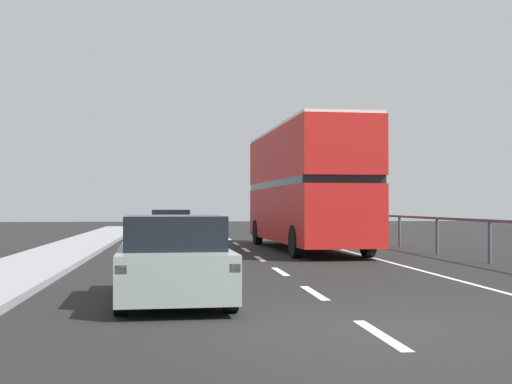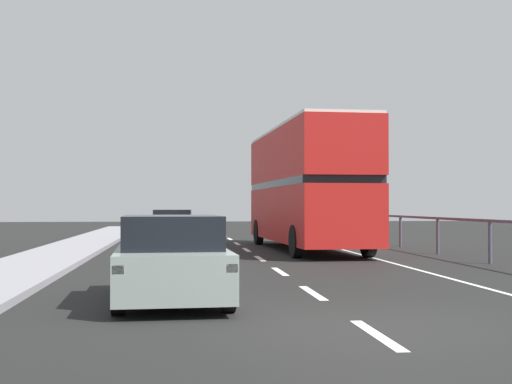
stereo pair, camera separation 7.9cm
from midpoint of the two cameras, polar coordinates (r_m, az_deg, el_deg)
The scene contains 6 objects.
ground_plane at distance 9.48m, azimuth 8.67°, elevation -11.06°, with size 75.05×120.00×0.10m, color black.
lane_paint_markings at distance 18.04m, azimuth 8.02°, elevation -6.15°, with size 3.59×46.00×0.01m.
bridge_side_railing at distance 19.91m, azimuth 18.62°, elevation -2.81°, with size 0.10×42.00×1.21m.
double_decker_bus_red at distance 24.70m, azimuth 4.01°, elevation 0.57°, with size 2.87×10.48×4.33m.
hatchback_car_near at distance 11.52m, azimuth -7.07°, elevation -5.61°, with size 1.93×4.10×1.42m.
sedan_car_ahead at distance 29.78m, azimuth -7.01°, elevation -2.87°, with size 1.92×4.18×1.41m.
Camera 1 is at (-2.50, -9.00, 1.59)m, focal length 48.47 mm.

